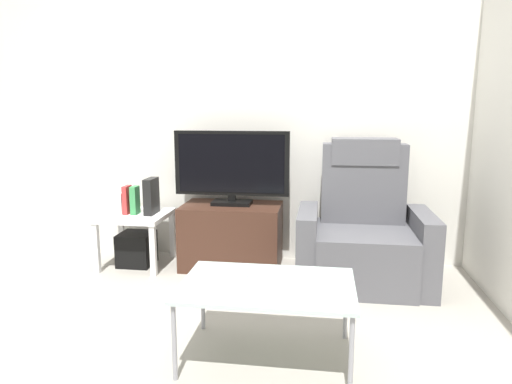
% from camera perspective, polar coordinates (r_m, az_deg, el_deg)
% --- Properties ---
extents(ground_plane, '(6.40, 6.40, 0.00)m').
position_cam_1_polar(ground_plane, '(3.18, -4.78, -14.06)').
color(ground_plane, '#9E998E').
extents(wall_back, '(6.40, 0.06, 2.60)m').
position_cam_1_polar(wall_back, '(4.01, -1.38, 10.17)').
color(wall_back, silver).
rests_on(wall_back, ground).
extents(tv_stand, '(0.81, 0.49, 0.53)m').
position_cam_1_polar(tv_stand, '(3.86, -3.00, -5.42)').
color(tv_stand, '#3D2319').
rests_on(tv_stand, ground).
extents(television, '(0.94, 0.20, 0.60)m').
position_cam_1_polar(television, '(3.76, -3.03, 3.23)').
color(television, black).
rests_on(television, tv_stand).
extents(recliner_armchair, '(0.98, 0.78, 1.08)m').
position_cam_1_polar(recliner_armchair, '(3.60, 13.12, -5.04)').
color(recliner_armchair, '#515156').
rests_on(recliner_armchair, ground).
extents(side_table, '(0.54, 0.54, 0.45)m').
position_cam_1_polar(side_table, '(4.00, -14.67, -3.54)').
color(side_table, white).
rests_on(side_table, ground).
extents(subwoofer_box, '(0.27, 0.27, 0.27)m').
position_cam_1_polar(subwoofer_box, '(4.06, -14.52, -6.80)').
color(subwoofer_box, black).
rests_on(subwoofer_box, ground).
extents(book_leftmost, '(0.03, 0.10, 0.18)m').
position_cam_1_polar(book_leftmost, '(3.99, -16.21, -1.33)').
color(book_leftmost, white).
rests_on(book_leftmost, side_table).
extents(book_middle, '(0.04, 0.12, 0.24)m').
position_cam_1_polar(book_middle, '(3.96, -15.63, -0.94)').
color(book_middle, red).
rests_on(book_middle, side_table).
extents(book_rightmost, '(0.05, 0.10, 0.23)m').
position_cam_1_polar(book_rightmost, '(3.94, -14.73, -0.99)').
color(book_rightmost, '#388C4C').
rests_on(book_rightmost, side_table).
extents(game_console, '(0.07, 0.20, 0.30)m').
position_cam_1_polar(game_console, '(3.91, -12.80, -0.50)').
color(game_console, black).
rests_on(game_console, side_table).
extents(coffee_table, '(0.90, 0.60, 0.41)m').
position_cam_1_polar(coffee_table, '(2.45, 1.41, -11.80)').
color(coffee_table, '#B2C6C1').
rests_on(coffee_table, ground).
extents(cell_phone, '(0.12, 0.16, 0.01)m').
position_cam_1_polar(cell_phone, '(2.48, -0.07, -10.71)').
color(cell_phone, '#B7B7BC').
rests_on(cell_phone, coffee_table).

